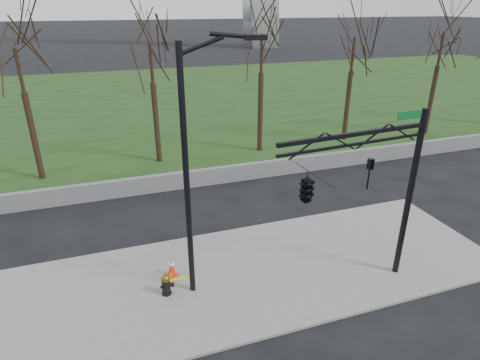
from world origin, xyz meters
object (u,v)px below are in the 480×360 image
object	(u,v)px
traffic_cone	(172,267)
traffic_signal_mast	(329,182)
fire_hydrant	(166,285)
street_light	(193,161)

from	to	relation	value
traffic_cone	traffic_signal_mast	world-z (taller)	traffic_signal_mast
fire_hydrant	street_light	distance (m)	4.36
fire_hydrant	traffic_cone	xyz separation A→B (m)	(0.33, 0.92, -0.03)
traffic_cone	fire_hydrant	bearing A→B (deg)	-109.77
traffic_cone	traffic_signal_mast	xyz separation A→B (m)	(4.36, -2.58, 3.71)
fire_hydrant	traffic_signal_mast	distance (m)	6.19
fire_hydrant	traffic_signal_mast	world-z (taller)	traffic_signal_mast
traffic_cone	street_light	xyz separation A→B (m)	(0.74, -1.03, 4.26)
street_light	traffic_signal_mast	bearing A→B (deg)	-11.34
street_light	traffic_cone	bearing A→B (deg)	137.82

